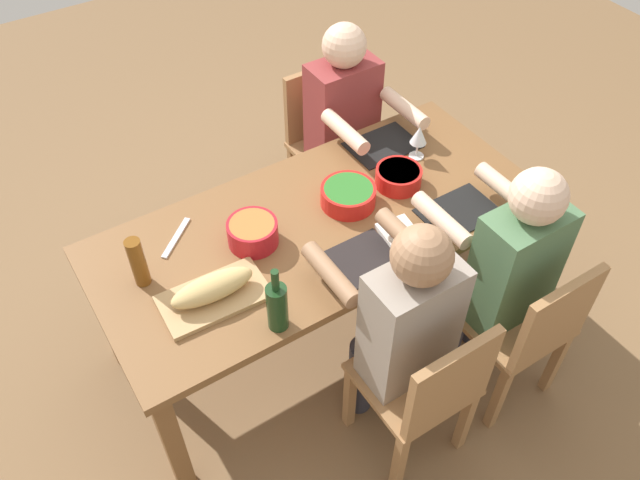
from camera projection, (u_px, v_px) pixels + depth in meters
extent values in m
plane|color=brown|center=(320.00, 327.00, 3.21)|extent=(8.00, 8.00, 0.00)
cube|color=brown|center=(320.00, 225.00, 2.69)|extent=(1.89, 0.86, 0.04)
cube|color=brown|center=(421.00, 170.00, 3.50)|extent=(0.07, 0.07, 0.70)
cube|color=brown|center=(106.00, 311.00, 2.85)|extent=(0.07, 0.07, 0.70)
cube|color=brown|center=(518.00, 255.00, 3.08)|extent=(0.07, 0.07, 0.70)
cube|color=brown|center=(173.00, 443.00, 2.42)|extent=(0.07, 0.07, 0.70)
cube|color=#9E7044|center=(511.00, 320.00, 2.70)|extent=(0.40, 0.40, 0.03)
cube|color=#9E7044|center=(557.00, 320.00, 2.44)|extent=(0.38, 0.04, 0.40)
cube|color=#9E7044|center=(445.00, 341.00, 2.90)|extent=(0.04, 0.04, 0.42)
cube|color=#9E7044|center=(501.00, 309.00, 3.03)|extent=(0.04, 0.04, 0.42)
cube|color=#9E7044|center=(498.00, 398.00, 2.70)|extent=(0.04, 0.04, 0.42)
cube|color=#9E7044|center=(556.00, 361.00, 2.83)|extent=(0.04, 0.04, 0.42)
cylinder|color=#2D2D38|center=(454.00, 323.00, 2.95)|extent=(0.11, 0.11, 0.45)
cylinder|color=#2D2D38|center=(480.00, 308.00, 3.01)|extent=(0.11, 0.11, 0.45)
cube|color=#4C724C|center=(515.00, 266.00, 2.53)|extent=(0.34, 0.20, 0.55)
cylinder|color=beige|center=(442.00, 220.00, 2.53)|extent=(0.07, 0.30, 0.07)
cylinder|color=beige|center=(505.00, 189.00, 2.66)|extent=(0.07, 0.30, 0.07)
sphere|color=beige|center=(539.00, 197.00, 2.26)|extent=(0.21, 0.21, 0.21)
cube|color=#9E7044|center=(412.00, 379.00, 2.51)|extent=(0.40, 0.40, 0.03)
cube|color=#9E7044|center=(451.00, 385.00, 2.25)|extent=(0.38, 0.04, 0.40)
cube|color=#9E7044|center=(350.00, 397.00, 2.71)|extent=(0.04, 0.04, 0.42)
cube|color=#9E7044|center=(414.00, 360.00, 2.83)|extent=(0.04, 0.04, 0.42)
cube|color=#9E7044|center=(399.00, 462.00, 2.51)|extent=(0.04, 0.04, 0.42)
cube|color=#9E7044|center=(465.00, 419.00, 2.64)|extent=(0.04, 0.04, 0.42)
cylinder|color=#2D2D38|center=(361.00, 376.00, 2.76)|extent=(0.11, 0.11, 0.45)
cylinder|color=#2D2D38|center=(391.00, 359.00, 2.82)|extent=(0.11, 0.11, 0.45)
cube|color=gray|center=(410.00, 324.00, 2.34)|extent=(0.34, 0.20, 0.55)
cylinder|color=#9E7251|center=(331.00, 274.00, 2.34)|extent=(0.07, 0.30, 0.07)
cylinder|color=#9E7251|center=(405.00, 238.00, 2.47)|extent=(0.07, 0.30, 0.07)
sphere|color=#9E7251|center=(422.00, 256.00, 2.07)|extent=(0.21, 0.21, 0.21)
cube|color=#9E7044|center=(335.00, 151.00, 3.48)|extent=(0.40, 0.40, 0.03)
cube|color=#9E7044|center=(317.00, 102.00, 3.43)|extent=(0.38, 0.04, 0.40)
cube|color=#9E7044|center=(376.00, 189.00, 3.61)|extent=(0.04, 0.04, 0.42)
cube|color=#9E7044|center=(325.00, 212.00, 3.48)|extent=(0.04, 0.04, 0.42)
cube|color=#9E7044|center=(342.00, 156.00, 3.80)|extent=(0.04, 0.04, 0.42)
cube|color=#9E7044|center=(293.00, 177.00, 3.68)|extent=(0.04, 0.04, 0.42)
cylinder|color=#2D2D38|center=(368.00, 198.00, 3.53)|extent=(0.11, 0.11, 0.45)
cylinder|color=#2D2D38|center=(344.00, 209.00, 3.48)|extent=(0.11, 0.11, 0.45)
cube|color=maroon|center=(342.00, 112.00, 3.24)|extent=(0.34, 0.20, 0.55)
cylinder|color=beige|center=(404.00, 108.00, 3.05)|extent=(0.07, 0.30, 0.07)
cylinder|color=beige|center=(345.00, 131.00, 2.93)|extent=(0.07, 0.30, 0.07)
sphere|color=beige|center=(344.00, 46.00, 2.97)|extent=(0.21, 0.21, 0.21)
cylinder|color=red|center=(348.00, 196.00, 2.73)|extent=(0.24, 0.24, 0.08)
cylinder|color=#2D7028|center=(348.00, 191.00, 2.71)|extent=(0.21, 0.21, 0.03)
cylinder|color=#B21923|center=(253.00, 233.00, 2.56)|extent=(0.20, 0.20, 0.10)
cylinder|color=orange|center=(252.00, 227.00, 2.54)|extent=(0.18, 0.18, 0.04)
cylinder|color=red|center=(398.00, 177.00, 2.81)|extent=(0.20, 0.20, 0.08)
cylinder|color=beige|center=(399.00, 172.00, 2.79)|extent=(0.18, 0.18, 0.03)
cube|color=tan|center=(214.00, 297.00, 2.39)|extent=(0.41, 0.24, 0.02)
ellipsoid|color=tan|center=(212.00, 288.00, 2.35)|extent=(0.32, 0.12, 0.09)
cylinder|color=#193819|center=(277.00, 307.00, 2.24)|extent=(0.08, 0.08, 0.20)
cylinder|color=#193819|center=(275.00, 280.00, 2.14)|extent=(0.03, 0.03, 0.09)
cylinder|color=brown|center=(138.00, 262.00, 2.38)|extent=(0.06, 0.06, 0.22)
cylinder|color=silver|center=(416.00, 156.00, 2.97)|extent=(0.07, 0.07, 0.01)
cylinder|color=silver|center=(417.00, 149.00, 2.94)|extent=(0.01, 0.01, 0.07)
cone|color=silver|center=(419.00, 135.00, 2.88)|extent=(0.08, 0.08, 0.08)
cube|color=black|center=(459.00, 212.00, 2.71)|extent=(0.32, 0.23, 0.01)
cube|color=black|center=(357.00, 262.00, 2.52)|extent=(0.32, 0.23, 0.01)
cube|color=black|center=(383.00, 145.00, 3.03)|extent=(0.32, 0.23, 0.01)
cube|color=silver|center=(176.00, 238.00, 2.61)|extent=(0.19, 0.17, 0.01)
cube|color=white|center=(398.00, 232.00, 2.62)|extent=(0.16, 0.16, 0.02)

